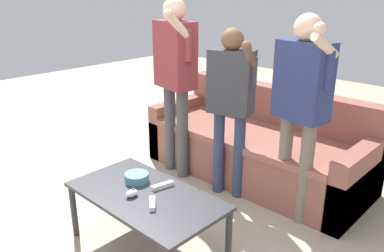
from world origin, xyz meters
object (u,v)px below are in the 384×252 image
at_px(player_center, 231,95).
at_px(game_remote_wand_near, 163,186).
at_px(snack_bowl, 137,177).
at_px(game_remote_nunchuk, 132,193).
at_px(couch, 258,147).
at_px(player_right, 301,96).
at_px(coffee_table, 146,200).
at_px(game_remote_wand_far, 152,203).
at_px(player_left, 175,68).

bearing_deg(player_center, game_remote_wand_near, -83.15).
height_order(snack_bowl, game_remote_nunchuk, snack_bowl).
xyz_separation_m(couch, player_right, (0.62, -0.43, 0.70)).
relative_size(snack_bowl, player_right, 0.11).
distance_m(game_remote_nunchuk, game_remote_wand_near, 0.23).
relative_size(game_remote_nunchuk, player_center, 0.06).
xyz_separation_m(coffee_table, game_remote_wand_near, (0.02, 0.14, 0.06)).
xyz_separation_m(couch, game_remote_wand_far, (0.26, -1.56, 0.16)).
bearing_deg(game_remote_wand_near, game_remote_nunchuk, -104.45).
bearing_deg(player_right, game_remote_wand_far, -107.65).
relative_size(coffee_table, player_center, 0.75).
height_order(couch, game_remote_wand_far, couch).
height_order(snack_bowl, game_remote_wand_near, snack_bowl).
bearing_deg(snack_bowl, player_right, 55.39).
distance_m(player_right, game_remote_wand_far, 1.30).
distance_m(player_left, game_remote_wand_far, 1.48).
bearing_deg(couch, player_left, -139.53).
bearing_deg(player_center, game_remote_nunchuk, -87.55).
xyz_separation_m(player_center, game_remote_wand_near, (0.10, -0.86, -0.46)).
relative_size(coffee_table, game_remote_wand_near, 6.45).
bearing_deg(snack_bowl, game_remote_wand_near, 17.49).
bearing_deg(coffee_table, game_remote_wand_near, 82.79).
distance_m(snack_bowl, game_remote_wand_far, 0.35).
xyz_separation_m(snack_bowl, player_center, (0.10, 0.92, 0.44)).
distance_m(player_center, game_remote_wand_near, 0.98).
relative_size(snack_bowl, player_center, 0.12).
relative_size(snack_bowl, game_remote_wand_near, 1.02).
bearing_deg(player_left, player_right, 3.94).
distance_m(game_remote_nunchuk, player_center, 1.17).
bearing_deg(coffee_table, snack_bowl, 157.90).
relative_size(coffee_table, player_right, 0.69).
xyz_separation_m(coffee_table, player_right, (0.50, 1.07, 0.60)).
relative_size(player_left, game_remote_wand_far, 12.06).
relative_size(snack_bowl, game_remote_nunchuk, 1.94).
bearing_deg(game_remote_nunchuk, player_left, 122.53).
distance_m(player_left, player_center, 0.65).
bearing_deg(game_remote_nunchuk, game_remote_wand_far, 6.41).
relative_size(snack_bowl, game_remote_wand_far, 1.24).
relative_size(game_remote_nunchuk, player_right, 0.06).
relative_size(couch, snack_bowl, 12.32).
xyz_separation_m(couch, player_center, (0.03, -0.50, 0.62)).
bearing_deg(snack_bowl, player_left, 120.57).
bearing_deg(player_center, snack_bowl, -96.03).
relative_size(coffee_table, snack_bowl, 6.35).
height_order(game_remote_nunchuk, player_right, player_right).
xyz_separation_m(snack_bowl, player_left, (-0.54, 0.91, 0.57)).
xyz_separation_m(coffee_table, snack_bowl, (-0.18, 0.07, 0.08)).
height_order(player_right, game_remote_wand_far, player_right).
relative_size(game_remote_nunchuk, game_remote_wand_near, 0.52).
xyz_separation_m(couch, player_left, (-0.60, -0.51, 0.75)).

